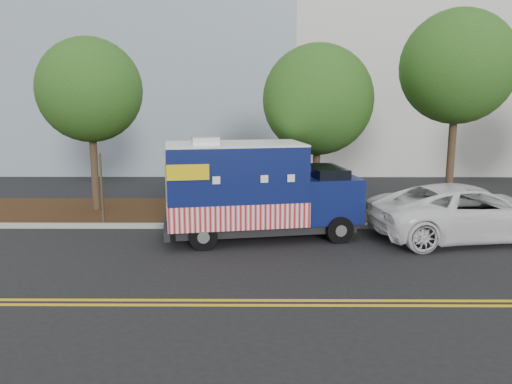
{
  "coord_description": "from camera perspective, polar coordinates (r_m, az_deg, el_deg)",
  "views": [
    {
      "loc": [
        0.11,
        -14.21,
        4.16
      ],
      "look_at": [
        0.02,
        0.6,
        1.34
      ],
      "focal_mm": 35.0,
      "sensor_mm": 36.0,
      "label": 1
    }
  ],
  "objects": [
    {
      "name": "tree_b",
      "position": [
        17.22,
        7.08,
        10.41
      ],
      "size": [
        3.73,
        3.73,
        5.95
      ],
      "color": "#38281C",
      "rests_on": "ground"
    },
    {
      "name": "white_car",
      "position": [
        16.12,
        23.12,
        -2.11
      ],
      "size": [
        6.18,
        3.56,
        1.62
      ],
      "primitive_type": "imported",
      "rotation": [
        0.0,
        0.0,
        1.73
      ],
      "color": "white",
      "rests_on": "ground"
    },
    {
      "name": "ground",
      "position": [
        14.81,
        -0.1,
        -5.55
      ],
      "size": [
        120.0,
        120.0,
        0.0
      ],
      "primitive_type": "plane",
      "color": "black",
      "rests_on": "ground"
    },
    {
      "name": "food_truck",
      "position": [
        14.76,
        -0.44,
        -0.07
      ],
      "size": [
        6.08,
        3.14,
        3.06
      ],
      "rotation": [
        0.0,
        0.0,
        0.18
      ],
      "color": "black",
      "rests_on": "ground"
    },
    {
      "name": "mulch_strip",
      "position": [
        18.18,
        -0.01,
        -2.23
      ],
      "size": [
        120.0,
        4.0,
        0.15
      ],
      "primitive_type": "cube",
      "color": "#321C0E",
      "rests_on": "ground"
    },
    {
      "name": "sign_post",
      "position": [
        16.9,
        -17.21,
        0.19
      ],
      "size": [
        0.06,
        0.06,
        2.4
      ],
      "primitive_type": "cube",
      "color": "#473828",
      "rests_on": "ground"
    },
    {
      "name": "centerline_far",
      "position": [
        10.38,
        -0.3,
        -12.82
      ],
      "size": [
        120.0,
        0.1,
        0.01
      ],
      "primitive_type": "cube",
      "color": "gold",
      "rests_on": "ground"
    },
    {
      "name": "curb",
      "position": [
        16.14,
        -0.06,
        -3.9
      ],
      "size": [
        120.0,
        0.18,
        0.15
      ],
      "primitive_type": "cube",
      "color": "#9E9E99",
      "rests_on": "ground"
    },
    {
      "name": "tree_c",
      "position": [
        18.17,
        22.03,
        13.06
      ],
      "size": [
        3.75,
        3.75,
        7.02
      ],
      "color": "#38281C",
      "rests_on": "ground"
    },
    {
      "name": "centerline_near",
      "position": [
        10.61,
        -0.29,
        -12.28
      ],
      "size": [
        120.0,
        0.1,
        0.01
      ],
      "primitive_type": "cube",
      "color": "gold",
      "rests_on": "ground"
    },
    {
      "name": "tree_a",
      "position": [
        18.69,
        -18.47,
        10.96
      ],
      "size": [
        3.64,
        3.64,
        6.24
      ],
      "color": "#38281C",
      "rests_on": "ground"
    }
  ]
}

